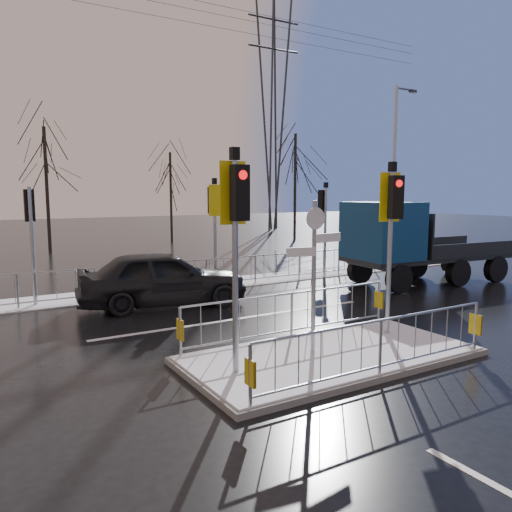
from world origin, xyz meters
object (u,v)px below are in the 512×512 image
traffic_island (330,340)px  street_lamp_right (395,169)px  car_far_lane (163,278)px  flatbed_truck (402,241)px

traffic_island → street_lamp_right: street_lamp_right is taller
car_far_lane → traffic_island: bearing=-160.5°
traffic_island → street_lamp_right: 14.14m
car_far_lane → street_lamp_right: 12.50m
car_far_lane → street_lamp_right: (11.79, 2.19, 3.55)m
traffic_island → flatbed_truck: 8.97m
flatbed_truck → car_far_lane: bearing=171.2°
car_far_lane → street_lamp_right: bearing=-70.8°
street_lamp_right → flatbed_truck: bearing=-132.4°
car_far_lane → street_lamp_right: size_ratio=0.62×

